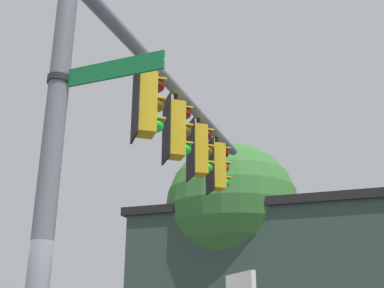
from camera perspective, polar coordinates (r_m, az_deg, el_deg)
name	(u,v)px	position (r m, az deg, el deg)	size (l,w,h in m)	color
signal_pole	(49,177)	(5.39, -16.58, -3.81)	(0.24, 0.24, 6.35)	slate
mast_arm	(179,94)	(9.25, -1.50, 5.98)	(0.22, 0.22, 7.17)	slate
traffic_light_nearest_pole	(147,104)	(7.78, -5.32, 4.75)	(0.54, 0.49, 1.31)	black
traffic_light_mid_inner	(176,130)	(8.78, -1.85, 1.69)	(0.54, 0.49, 1.31)	black
traffic_light_mid_outer	(199,150)	(9.83, 0.88, -0.74)	(0.54, 0.49, 1.31)	black
traffic_light_arm_end	(218,167)	(10.92, 3.09, -2.69)	(0.54, 0.49, 1.31)	black
street_name_sign	(91,74)	(5.59, -11.90, 8.11)	(0.97, 1.20, 0.22)	#147238
tree_by_storefront	(232,209)	(18.54, 4.75, -7.68)	(5.05, 5.05, 8.23)	#4C3823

